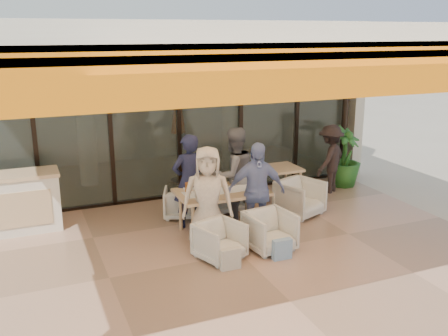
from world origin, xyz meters
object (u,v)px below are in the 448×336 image
object	(u,v)px
diner_navy	(189,181)
diner_cream	(208,198)
chair_far_left	(181,201)
chair_near_left	(220,239)
chair_near_right	(270,230)
side_table	(281,172)
standing_woman	(330,159)
potted_palm	(344,157)
chair_far_right	(223,194)
dining_table	(221,194)
diner_periwinkle	(256,191)
diner_grey	(234,175)
host_counter	(3,204)
side_chair	(300,196)

from	to	relation	value
diner_navy	diner_cream	size ratio (longest dim) A/B	1.01
chair_far_left	chair_near_left	world-z (taller)	chair_near_left
chair_near_right	side_table	bearing A→B (deg)	49.82
standing_woman	potted_palm	bearing A→B (deg)	175.36
chair_far_right	chair_near_right	distance (m)	1.90
side_table	chair_near_right	bearing A→B (deg)	-123.04
diner_cream	dining_table	bearing A→B (deg)	68.27
chair_far_left	diner_periwinkle	bearing A→B (deg)	141.19
diner_periwinkle	side_table	size ratio (longest dim) A/B	2.19
diner_grey	side_table	xyz separation A→B (m)	(1.23, 0.49, -0.22)
chair_far_left	chair_near_right	size ratio (longest dim) A/B	0.89
diner_grey	diner_periwinkle	world-z (taller)	diner_grey
chair_far_left	potted_palm	size ratio (longest dim) A/B	0.46
diner_cream	diner_grey	bearing A→B (deg)	67.30
chair_far_right	diner_cream	xyz separation A→B (m)	(-0.84, -1.40, 0.47)
host_counter	standing_woman	size ratio (longest dim) A/B	1.26
dining_table	side_table	xyz separation A→B (m)	(1.65, 0.93, -0.05)
chair_far_right	diner_periwinkle	size ratio (longest dim) A/B	0.43
diner_periwinkle	chair_near_left	bearing A→B (deg)	-137.52
chair_near_left	diner_periwinkle	world-z (taller)	diner_periwinkle
host_counter	chair_far_left	distance (m)	3.01
potted_palm	chair_near_left	bearing A→B (deg)	-149.01
diner_cream	diner_periwinkle	distance (m)	0.84
diner_navy	side_chair	size ratio (longest dim) A/B	2.23
side_table	potted_palm	bearing A→B (deg)	13.89
host_counter	diner_periwinkle	bearing A→B (deg)	-25.22
chair_near_right	standing_woman	bearing A→B (deg)	32.47
chair_near_left	side_chair	bearing A→B (deg)	8.58
chair_far_left	standing_woman	distance (m)	3.37
chair_far_left	potted_palm	distance (m)	3.93
chair_far_left	chair_far_right	xyz separation A→B (m)	(0.84, 0.00, 0.04)
potted_palm	diner_grey	bearing A→B (deg)	-162.94
diner_periwinkle	potted_palm	size ratio (longest dim) A/B	1.23
host_counter	chair_near_left	world-z (taller)	host_counter
chair_far_right	side_chair	size ratio (longest dim) A/B	0.94
host_counter	chair_near_right	xyz separation A→B (m)	(3.81, -2.30, -0.19)
diner_grey	diner_cream	bearing A→B (deg)	36.29
diner_periwinkle	potted_palm	xyz separation A→B (m)	(3.05, 1.84, -0.15)
diner_grey	standing_woman	size ratio (longest dim) A/B	1.17
diner_periwinkle	chair_far_left	bearing A→B (deg)	132.68
chair_near_left	diner_navy	distance (m)	1.49
chair_far_left	side_table	size ratio (longest dim) A/B	0.82
chair_near_left	diner_navy	bearing A→B (deg)	69.79
diner_navy	host_counter	bearing A→B (deg)	-24.29
chair_near_right	diner_grey	size ratio (longest dim) A/B	0.40
diner_grey	host_counter	bearing A→B (deg)	-23.91
chair_near_left	diner_navy	world-z (taller)	diner_navy
chair_near_left	potted_palm	distance (m)	4.55
chair_far_right	potted_palm	world-z (taller)	potted_palm
dining_table	chair_far_left	distance (m)	1.10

